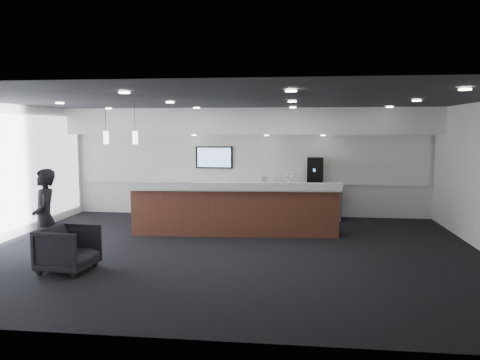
# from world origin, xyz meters

# --- Properties ---
(ground) EXTENTS (10.00, 10.00, 0.00)m
(ground) POSITION_xyz_m (0.00, 0.00, 0.00)
(ground) COLOR black
(ground) RESTS_ON ground
(ceiling) EXTENTS (10.00, 8.00, 0.02)m
(ceiling) POSITION_xyz_m (0.00, 0.00, 3.00)
(ceiling) COLOR black
(ceiling) RESTS_ON back_wall
(back_wall) EXTENTS (10.00, 0.02, 3.00)m
(back_wall) POSITION_xyz_m (0.00, 4.00, 1.50)
(back_wall) COLOR white
(back_wall) RESTS_ON ground
(soffit_bulkhead) EXTENTS (10.00, 0.90, 0.70)m
(soffit_bulkhead) POSITION_xyz_m (0.00, 3.55, 2.65)
(soffit_bulkhead) COLOR white
(soffit_bulkhead) RESTS_ON back_wall
(alcove_panel) EXTENTS (9.80, 0.06, 1.40)m
(alcove_panel) POSITION_xyz_m (0.00, 3.97, 1.60)
(alcove_panel) COLOR white
(alcove_panel) RESTS_ON back_wall
(back_credenza) EXTENTS (5.06, 0.66, 0.95)m
(back_credenza) POSITION_xyz_m (-0.00, 3.64, 0.48)
(back_credenza) COLOR #999BA1
(back_credenza) RESTS_ON ground
(wall_tv) EXTENTS (1.05, 0.08, 0.62)m
(wall_tv) POSITION_xyz_m (-1.00, 3.91, 1.65)
(wall_tv) COLOR black
(wall_tv) RESTS_ON back_wall
(pendant_left) EXTENTS (0.12, 0.12, 0.30)m
(pendant_left) POSITION_xyz_m (-2.40, 0.80, 2.25)
(pendant_left) COLOR #F7E7C0
(pendant_left) RESTS_ON ceiling
(pendant_right) EXTENTS (0.12, 0.12, 0.30)m
(pendant_right) POSITION_xyz_m (-3.10, 0.80, 2.25)
(pendant_right) COLOR #F7E7C0
(pendant_right) RESTS_ON ceiling
(ceiling_can_lights) EXTENTS (7.00, 5.00, 0.02)m
(ceiling_can_lights) POSITION_xyz_m (0.00, 0.00, 2.97)
(ceiling_can_lights) COLOR white
(ceiling_can_lights) RESTS_ON ceiling
(service_counter) EXTENTS (4.85, 1.11, 1.49)m
(service_counter) POSITION_xyz_m (-0.11, 1.53, 0.58)
(service_counter) COLOR #4E251A
(service_counter) RESTS_ON ground
(coffee_machine) EXTENTS (0.45, 0.57, 0.74)m
(coffee_machine) POSITION_xyz_m (1.81, 3.62, 1.32)
(coffee_machine) COLOR black
(coffee_machine) RESTS_ON back_credenza
(info_sign_left) EXTENTS (0.16, 0.07, 0.22)m
(info_sign_left) POSITION_xyz_m (0.43, 3.53, 1.06)
(info_sign_left) COLOR silver
(info_sign_left) RESTS_ON back_credenza
(info_sign_right) EXTENTS (0.18, 0.06, 0.23)m
(info_sign_right) POSITION_xyz_m (0.82, 3.50, 1.07)
(info_sign_right) COLOR silver
(info_sign_right) RESTS_ON back_credenza
(armchair) EXTENTS (0.95, 0.93, 0.78)m
(armchair) POSITION_xyz_m (-2.60, -1.64, 0.39)
(armchair) COLOR black
(armchair) RESTS_ON ground
(lounge_guest) EXTENTS (0.69, 0.77, 1.75)m
(lounge_guest) POSITION_xyz_m (-3.11, -1.45, 0.88)
(lounge_guest) COLOR black
(lounge_guest) RESTS_ON ground
(cup_0) EXTENTS (0.10, 0.10, 0.09)m
(cup_0) POSITION_xyz_m (1.56, 3.57, 1.00)
(cup_0) COLOR white
(cup_0) RESTS_ON back_credenza
(cup_1) EXTENTS (0.14, 0.14, 0.09)m
(cup_1) POSITION_xyz_m (1.42, 3.57, 1.00)
(cup_1) COLOR white
(cup_1) RESTS_ON back_credenza
(cup_2) EXTENTS (0.12, 0.12, 0.09)m
(cup_2) POSITION_xyz_m (1.28, 3.57, 1.00)
(cup_2) COLOR white
(cup_2) RESTS_ON back_credenza
(cup_3) EXTENTS (0.13, 0.13, 0.09)m
(cup_3) POSITION_xyz_m (1.14, 3.57, 1.00)
(cup_3) COLOR white
(cup_3) RESTS_ON back_credenza
(cup_4) EXTENTS (0.14, 0.14, 0.09)m
(cup_4) POSITION_xyz_m (1.00, 3.57, 1.00)
(cup_4) COLOR white
(cup_4) RESTS_ON back_credenza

